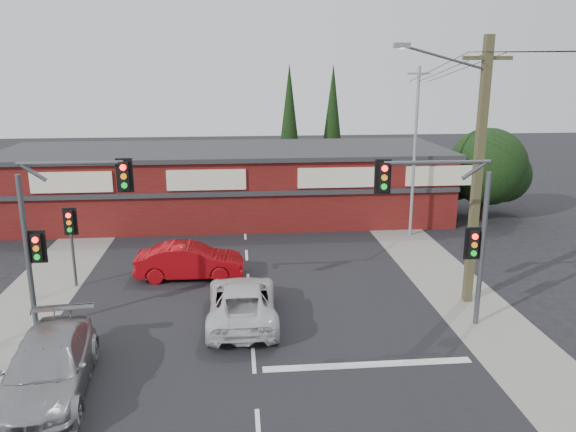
{
  "coord_description": "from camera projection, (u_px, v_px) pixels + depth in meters",
  "views": [
    {
      "loc": [
        -0.4,
        -16.73,
        8.82
      ],
      "look_at": [
        1.44,
        3.0,
        3.62
      ],
      "focal_mm": 35.0,
      "sensor_mm": 36.0,
      "label": 1
    }
  ],
  "objects": [
    {
      "name": "ground",
      "position": [
        253.0,
        347.0,
        18.39
      ],
      "size": [
        120.0,
        120.0,
        0.0
      ],
      "primitive_type": "plane",
      "color": "black",
      "rests_on": "ground"
    },
    {
      "name": "road_strip",
      "position": [
        249.0,
        289.0,
        23.2
      ],
      "size": [
        14.0,
        70.0,
        0.01
      ],
      "primitive_type": "cube",
      "color": "black",
      "rests_on": "ground"
    },
    {
      "name": "verge_left",
      "position": [
        36.0,
        296.0,
        22.44
      ],
      "size": [
        3.0,
        70.0,
        0.02
      ],
      "primitive_type": "cube",
      "color": "gray",
      "rests_on": "ground"
    },
    {
      "name": "verge_right",
      "position": [
        448.0,
        282.0,
        23.97
      ],
      "size": [
        3.0,
        70.0,
        0.02
      ],
      "primitive_type": "cube",
      "color": "gray",
      "rests_on": "ground"
    },
    {
      "name": "stop_line",
      "position": [
        368.0,
        365.0,
        17.26
      ],
      "size": [
        6.5,
        0.35,
        0.01
      ],
      "primitive_type": "cube",
      "color": "silver",
      "rests_on": "ground"
    },
    {
      "name": "white_suv",
      "position": [
        242.0,
        302.0,
        20.16
      ],
      "size": [
        2.46,
        5.26,
        1.46
      ],
      "primitive_type": "imported",
      "rotation": [
        0.0,
        0.0,
        3.13
      ],
      "color": "silver",
      "rests_on": "ground"
    },
    {
      "name": "silver_suv",
      "position": [
        48.0,
        368.0,
        15.52
      ],
      "size": [
        2.81,
        5.73,
        1.6
      ],
      "primitive_type": "imported",
      "rotation": [
        0.0,
        0.0,
        0.1
      ],
      "color": "#95979A",
      "rests_on": "ground"
    },
    {
      "name": "red_sedan",
      "position": [
        190.0,
        261.0,
        24.31
      ],
      "size": [
        4.65,
        1.71,
        1.52
      ],
      "primitive_type": "imported",
      "rotation": [
        0.0,
        0.0,
        1.55
      ],
      "color": "#9B090F",
      "rests_on": "ground"
    },
    {
      "name": "lane_dashes",
      "position": [
        252.0,
        335.0,
        19.17
      ],
      "size": [
        0.12,
        39.22,
        0.01
      ],
      "color": "silver",
      "rests_on": "ground"
    },
    {
      "name": "shop_building",
      "position": [
        227.0,
        183.0,
        34.12
      ],
      "size": [
        27.3,
        8.4,
        4.22
      ],
      "color": "#511110",
      "rests_on": "ground"
    },
    {
      "name": "tree_cluster",
      "position": [
        487.0,
        170.0,
        33.84
      ],
      "size": [
        5.9,
        5.1,
        5.5
      ],
      "color": "#2D2116",
      "rests_on": "ground"
    },
    {
      "name": "conifer_near",
      "position": [
        289.0,
        117.0,
        40.43
      ],
      "size": [
        1.8,
        1.8,
        9.25
      ],
      "color": "#2D2116",
      "rests_on": "ground"
    },
    {
      "name": "conifer_far",
      "position": [
        333.0,
        114.0,
        42.67
      ],
      "size": [
        1.8,
        1.8,
        9.25
      ],
      "color": "#2D2116",
      "rests_on": "ground"
    },
    {
      "name": "traffic_mast_left",
      "position": [
        57.0,
        220.0,
        18.74
      ],
      "size": [
        3.77,
        0.27,
        5.97
      ],
      "color": "#47494C",
      "rests_on": "ground"
    },
    {
      "name": "traffic_mast_right",
      "position": [
        453.0,
        218.0,
        18.97
      ],
      "size": [
        3.96,
        0.27,
        5.97
      ],
      "color": "#47494C",
      "rests_on": "ground"
    },
    {
      "name": "pedestal_signal",
      "position": [
        71.0,
        231.0,
        22.92
      ],
      "size": [
        0.55,
        0.27,
        3.38
      ],
      "color": "#47494C",
      "rests_on": "ground"
    },
    {
      "name": "utility_pole",
      "position": [
        475.0,
        165.0,
        20.65
      ],
      "size": [
        4.38,
        0.59,
        10.0
      ],
      "color": "brown",
      "rests_on": "ground"
    },
    {
      "name": "steel_pole",
      "position": [
        415.0,
        150.0,
        29.56
      ],
      "size": [
        1.2,
        0.16,
        9.0
      ],
      "color": "gray",
      "rests_on": "ground"
    }
  ]
}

